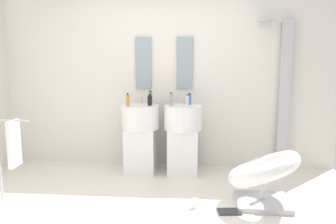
% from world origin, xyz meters
% --- Properties ---
extents(ground_plane, '(4.80, 3.60, 0.04)m').
position_xyz_m(ground_plane, '(0.00, 0.00, -0.02)').
color(ground_plane, silver).
extents(rear_partition, '(4.80, 0.10, 2.60)m').
position_xyz_m(rear_partition, '(0.00, 1.65, 1.30)').
color(rear_partition, silver).
rests_on(rear_partition, ground_plane).
extents(pedestal_sink_left, '(0.51, 0.51, 1.02)m').
position_xyz_m(pedestal_sink_left, '(-0.29, 1.26, 0.51)').
color(pedestal_sink_left, white).
rests_on(pedestal_sink_left, ground_plane).
extents(pedestal_sink_right, '(0.51, 0.51, 1.02)m').
position_xyz_m(pedestal_sink_right, '(0.29, 1.26, 0.51)').
color(pedestal_sink_right, white).
rests_on(pedestal_sink_right, ground_plane).
extents(vanity_mirror_left, '(0.22, 0.03, 0.71)m').
position_xyz_m(vanity_mirror_left, '(-0.29, 1.58, 1.47)').
color(vanity_mirror_left, '#8C9EA8').
extents(vanity_mirror_right, '(0.22, 0.03, 0.71)m').
position_xyz_m(vanity_mirror_right, '(0.29, 1.58, 1.47)').
color(vanity_mirror_right, '#8C9EA8').
extents(shower_column, '(0.49, 0.24, 2.05)m').
position_xyz_m(shower_column, '(1.64, 1.53, 1.08)').
color(shower_column, '#B7BABF').
rests_on(shower_column, ground_plane).
extents(lounge_chair, '(1.07, 1.07, 0.65)m').
position_xyz_m(lounge_chair, '(1.18, 0.30, 0.35)').
color(lounge_chair, '#B7BABF').
rests_on(lounge_chair, ground_plane).
extents(towel_rack, '(0.37, 0.22, 0.95)m').
position_xyz_m(towel_rack, '(-1.49, 0.15, 0.63)').
color(towel_rack, '#B7BABF').
rests_on(towel_rack, ground_plane).
extents(area_rug, '(0.92, 0.68, 0.01)m').
position_xyz_m(area_rug, '(0.60, 0.02, 0.01)').
color(area_rug, white).
rests_on(area_rug, ground_plane).
extents(magazine_charcoal, '(0.24, 0.17, 0.02)m').
position_xyz_m(magazine_charcoal, '(0.82, 0.06, 0.02)').
color(magazine_charcoal, '#38383D').
rests_on(magazine_charcoal, area_rug).
extents(coffee_mug, '(0.08, 0.08, 0.09)m').
position_xyz_m(coffee_mug, '(0.47, 0.14, 0.06)').
color(coffee_mug, white).
rests_on(coffee_mug, area_rug).
extents(soap_bottle_black, '(0.06, 0.06, 0.15)m').
position_xyz_m(soap_bottle_black, '(-0.16, 1.25, 0.99)').
color(soap_bottle_black, black).
rests_on(soap_bottle_black, pedestal_sink_left).
extents(soap_bottle_blue, '(0.05, 0.05, 0.16)m').
position_xyz_m(soap_bottle_blue, '(0.37, 1.38, 0.99)').
color(soap_bottle_blue, '#4C72B7').
rests_on(soap_bottle_blue, pedestal_sink_right).
extents(soap_bottle_green, '(0.05, 0.05, 0.19)m').
position_xyz_m(soap_bottle_green, '(-0.16, 1.34, 1.01)').
color(soap_bottle_green, '#59996B').
rests_on(soap_bottle_green, pedestal_sink_left).
extents(soap_bottle_grey, '(0.04, 0.04, 0.18)m').
position_xyz_m(soap_bottle_grey, '(0.13, 1.25, 1.00)').
color(soap_bottle_grey, '#99999E').
rests_on(soap_bottle_grey, pedestal_sink_right).
extents(soap_bottle_amber, '(0.05, 0.05, 0.17)m').
position_xyz_m(soap_bottle_amber, '(-0.43, 1.16, 1.00)').
color(soap_bottle_amber, '#C68C38').
rests_on(soap_bottle_amber, pedestal_sink_left).
extents(soap_bottle_white, '(0.05, 0.05, 0.14)m').
position_xyz_m(soap_bottle_white, '(0.35, 1.39, 0.98)').
color(soap_bottle_white, white).
rests_on(soap_bottle_white, pedestal_sink_right).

